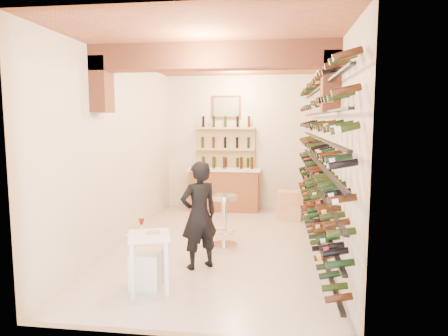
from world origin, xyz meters
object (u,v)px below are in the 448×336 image
tasting_table (149,244)px  crate_lower (290,212)px  person (199,215)px  chrome_barstool (224,216)px  wine_rack (314,157)px  back_counter (225,188)px  white_stool (146,270)px

tasting_table → crate_lower: 4.39m
person → chrome_barstool: bearing=-139.7°
chrome_barstool → person: bearing=-102.1°
wine_rack → chrome_barstool: bearing=-177.6°
chrome_barstool → tasting_table: bearing=-109.9°
wine_rack → crate_lower: size_ratio=10.98×
wine_rack → person: bearing=-146.8°
person → wine_rack: bearing=175.6°
back_counter → tasting_table: back_counter is taller
back_counter → chrome_barstool: (0.35, -2.71, -0.02)m
person → chrome_barstool: size_ratio=1.76×
wine_rack → chrome_barstool: (-1.48, -0.06, -1.03)m
tasting_table → white_stool: 0.39m
wine_rack → person: wine_rack is taller
white_stool → chrome_barstool: chrome_barstool is taller
tasting_table → white_stool: size_ratio=1.94×
white_stool → chrome_barstool: 1.99m
wine_rack → white_stool: wine_rack is taller
back_counter → white_stool: (-0.43, -4.52, -0.30)m
tasting_table → crate_lower: tasting_table is taller
back_counter → tasting_table: 4.63m
person → back_counter: bearing=-125.7°
tasting_table → chrome_barstool: size_ratio=1.00×
person → chrome_barstool: person is taller
wine_rack → chrome_barstool: wine_rack is taller
tasting_table → crate_lower: size_ratio=1.71×
wine_rack → white_stool: size_ratio=12.43×
white_stool → person: (0.55, 0.76, 0.55)m
wine_rack → tasting_table: wine_rack is taller
wine_rack → tasting_table: (-2.17, -1.97, -0.95)m
white_stool → person: 1.09m
wine_rack → chrome_barstool: size_ratio=6.42×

